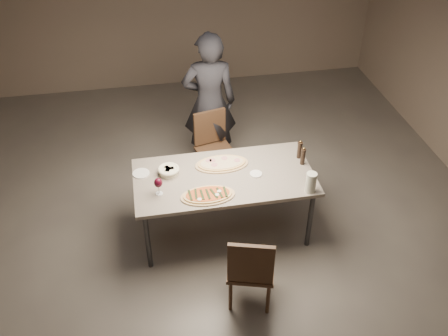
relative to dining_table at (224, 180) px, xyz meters
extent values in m
plane|color=#5E5851|center=(0.00, 0.00, -0.69)|extent=(7.00, 7.00, 0.00)
cube|color=gray|center=(0.00, 0.00, 0.04)|extent=(1.80, 0.90, 0.04)
cylinder|color=#333335|center=(-0.82, -0.37, -0.34)|extent=(0.05, 0.05, 0.71)
cylinder|color=#333335|center=(0.82, -0.37, -0.34)|extent=(0.05, 0.05, 0.71)
cylinder|color=#333335|center=(-0.82, 0.37, -0.34)|extent=(0.05, 0.05, 0.71)
cylinder|color=#333335|center=(0.82, 0.37, -0.34)|extent=(0.05, 0.05, 0.71)
ellipsoid|color=white|center=(-0.10, -0.27, 0.10)|extent=(0.04, 0.04, 0.01)
ellipsoid|color=white|center=(-0.12, -0.31, 0.10)|extent=(0.04, 0.04, 0.01)
ellipsoid|color=white|center=(-0.30, -0.35, 0.10)|extent=(0.04, 0.04, 0.01)
cube|color=black|center=(-0.38, -0.27, 0.09)|extent=(0.03, 0.15, 0.01)
cube|color=black|center=(-0.32, -0.27, 0.09)|extent=(0.03, 0.15, 0.01)
cube|color=black|center=(-0.26, -0.29, 0.09)|extent=(0.03, 0.15, 0.01)
cube|color=black|center=(-0.21, -0.29, 0.09)|extent=(0.03, 0.15, 0.01)
cube|color=black|center=(-0.15, -0.29, 0.09)|extent=(0.06, 0.15, 0.01)
cube|color=black|center=(-0.10, -0.29, 0.09)|extent=(0.05, 0.15, 0.01)
cube|color=black|center=(-0.04, -0.28, 0.09)|extent=(0.02, 0.15, 0.01)
cylinder|color=tan|center=(0.05, 0.25, 0.09)|extent=(0.06, 0.06, 0.00)
cylinder|color=tan|center=(0.17, 0.19, 0.09)|extent=(0.06, 0.06, 0.00)
cylinder|color=tan|center=(-0.12, 0.24, 0.09)|extent=(0.06, 0.06, 0.00)
cylinder|color=tan|center=(-0.08, 0.23, 0.09)|extent=(0.06, 0.06, 0.00)
cylinder|color=tan|center=(-0.07, 0.15, 0.09)|extent=(0.06, 0.06, 0.00)
cylinder|color=beige|center=(-0.54, 0.13, 0.09)|extent=(0.18, 0.18, 0.07)
torus|color=beige|center=(-0.54, 0.13, 0.12)|extent=(0.22, 0.22, 0.03)
cube|color=#A97E44|center=(-0.51, 0.13, 0.11)|extent=(0.06, 0.05, 0.04)
cube|color=#A97E44|center=(-0.55, 0.15, 0.11)|extent=(0.07, 0.07, 0.04)
cube|color=#A97E44|center=(-0.55, 0.11, 0.11)|extent=(0.06, 0.07, 0.04)
cylinder|color=white|center=(0.32, -0.04, 0.06)|extent=(0.12, 0.12, 0.01)
cylinder|color=#999D3A|center=(0.32, -0.04, 0.07)|extent=(0.09, 0.09, 0.00)
cylinder|color=black|center=(0.83, 0.17, 0.14)|extent=(0.05, 0.05, 0.17)
cylinder|color=black|center=(0.83, 0.17, 0.24)|extent=(0.05, 0.05, 0.02)
sphere|color=gold|center=(0.83, 0.17, 0.26)|extent=(0.02, 0.02, 0.02)
cylinder|color=black|center=(0.83, 0.05, 0.14)|extent=(0.05, 0.05, 0.16)
cylinder|color=black|center=(0.83, 0.05, 0.23)|extent=(0.05, 0.05, 0.02)
sphere|color=gold|center=(0.83, 0.05, 0.25)|extent=(0.02, 0.02, 0.02)
cylinder|color=silver|center=(0.77, -0.38, 0.16)|extent=(0.10, 0.10, 0.21)
cylinder|color=silver|center=(-0.66, -0.16, 0.06)|extent=(0.07, 0.07, 0.01)
cylinder|color=silver|center=(-0.66, -0.16, 0.11)|extent=(0.01, 0.01, 0.09)
ellipsoid|color=#3E0818|center=(-0.66, -0.16, 0.19)|extent=(0.08, 0.08, 0.10)
cylinder|color=white|center=(-0.81, 0.19, 0.06)|extent=(0.17, 0.17, 0.01)
cube|color=#402A1B|center=(0.08, -0.92, -0.29)|extent=(0.51, 0.51, 0.04)
cylinder|color=#402A1B|center=(-0.13, -1.03, -0.50)|extent=(0.03, 0.03, 0.39)
cylinder|color=#402A1B|center=(0.19, -1.13, -0.50)|extent=(0.03, 0.03, 0.39)
cylinder|color=#402A1B|center=(-0.04, -0.71, -0.50)|extent=(0.03, 0.03, 0.39)
cylinder|color=#402A1B|center=(0.29, -0.80, -0.50)|extent=(0.03, 0.03, 0.39)
cube|color=#402A1B|center=(0.03, -1.10, -0.03)|extent=(0.39, 0.15, 0.43)
cube|color=#402A1B|center=(0.07, 0.89, -0.29)|extent=(0.49, 0.49, 0.04)
cylinder|color=#402A1B|center=(0.19, 1.09, -0.50)|extent=(0.03, 0.03, 0.38)
cylinder|color=#402A1B|center=(-0.13, 1.01, -0.50)|extent=(0.03, 0.03, 0.38)
cylinder|color=#402A1B|center=(0.27, 0.76, -0.50)|extent=(0.03, 0.03, 0.38)
cylinder|color=#402A1B|center=(-0.06, 0.69, -0.50)|extent=(0.03, 0.03, 0.38)
cube|color=#402A1B|center=(0.02, 1.07, -0.04)|extent=(0.39, 0.12, 0.43)
imported|color=black|center=(0.06, 1.25, 0.18)|extent=(0.67, 0.47, 1.75)
camera|label=1|loc=(-0.71, -3.85, 3.15)|focal=40.00mm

